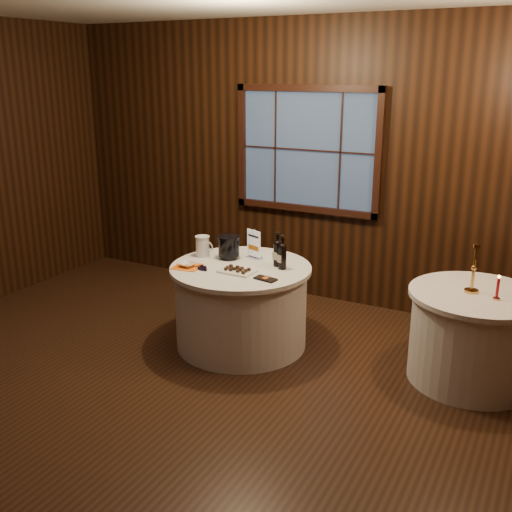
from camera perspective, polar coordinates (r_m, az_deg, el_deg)
The scene contains 16 objects.
ground at distance 4.95m, azimuth -7.22°, elevation -12.74°, with size 6.00×6.00×0.00m, color black.
back_wall at distance 6.53m, azimuth 4.96°, elevation 9.14°, with size 6.00×0.10×3.00m.
main_table at distance 5.53m, azimuth -1.43°, elevation -4.74°, with size 1.28×1.28×0.77m.
side_table at distance 5.22m, azimuth 19.96°, elevation -7.23°, with size 1.08×1.08×0.77m.
sign_stand at distance 5.59m, azimuth -0.16°, elevation 0.70°, with size 0.17×0.13×0.29m.
port_bottle_left at distance 5.37m, azimuth 2.06°, elevation 0.44°, with size 0.08×0.08×0.32m.
port_bottle_right at distance 5.30m, azimuth 2.52°, elevation 0.16°, with size 0.07×0.09×0.31m.
ice_bucket at distance 5.60m, azimuth -2.60°, elevation 0.88°, with size 0.21×0.21×0.22m.
chocolate_plate at distance 5.24m, azimuth -1.83°, elevation -1.38°, with size 0.31×0.21×0.04m.
chocolate_box at distance 5.06m, azimuth 0.91°, elevation -2.19°, with size 0.19×0.10×0.02m, color black.
grape_bunch at distance 5.33m, azimuth -4.97°, elevation -1.09°, with size 0.17×0.10×0.04m.
glass_pitcher at distance 5.68m, azimuth -5.10°, elevation 0.94°, with size 0.18×0.14×0.20m.
orange_napkin at distance 5.42m, azimuth -6.55°, elevation -1.01°, with size 0.24×0.24×0.00m, color orange.
cracker_bowl at distance 5.41m, azimuth -6.55°, elevation -0.81°, with size 0.14×0.14×0.04m, color white.
brass_candlestick at distance 5.04m, azimuth 19.98°, elevation -1.71°, with size 0.11×0.11×0.40m.
red_candle at distance 4.97m, azimuth 22.01°, elevation -3.00°, with size 0.05×0.05×0.20m.
Camera 1 is at (2.52, -3.46, 2.47)m, focal length 42.00 mm.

